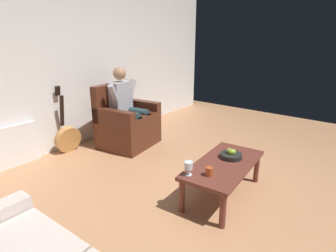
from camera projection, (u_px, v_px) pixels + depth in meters
The scene contains 10 objects.
ground_plane at pixel (246, 194), 3.07m from camera, with size 7.11×7.11×0.00m, color #B07A53.
wall_back at pixel (83, 63), 4.34m from camera, with size 6.33×0.06×2.54m, color white.
armchair at pixel (127, 124), 4.38m from camera, with size 0.93×0.83×0.98m.
person_seated at pixel (127, 104), 4.26m from camera, with size 0.64×0.61×1.24m.
coffee_table at pixel (224, 168), 2.96m from camera, with size 1.15×0.62×0.39m.
guitar at pixel (68, 137), 4.14m from camera, with size 0.40×0.23×1.00m.
radiator at pixel (17, 145), 3.70m from camera, with size 0.57×0.06×0.56m, color white.
wine_glass_near at pixel (189, 166), 2.66m from camera, with size 0.08×0.08×0.14m.
fruit_bowl at pixel (231, 155), 3.05m from camera, with size 0.24×0.24×0.11m.
candle_jar at pixel (209, 172), 2.66m from camera, with size 0.07×0.07×0.09m, color #AC4721.
Camera 1 is at (2.64, 0.98, 1.69)m, focal length 29.45 mm.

